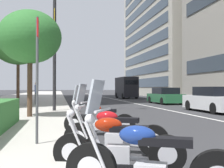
{
  "coord_description": "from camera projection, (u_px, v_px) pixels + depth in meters",
  "views": [
    {
      "loc": [
        -3.68,
        6.67,
        1.38
      ],
      "look_at": [
        15.45,
        3.09,
        1.66
      ],
      "focal_mm": 45.22,
      "sensor_mm": 36.0,
      "label": 1
    }
  ],
  "objects": [
    {
      "name": "motorcycle_second_in_row",
      "position": [
        98.0,
        120.0,
        8.31
      ],
      "size": [
        0.89,
        2.05,
        1.47
      ],
      "rotation": [
        0.0,
        0.0,
        1.23
      ],
      "color": "black",
      "rests_on": "ground"
    },
    {
      "name": "motorcycle_by_sign_pole",
      "position": [
        148.0,
        164.0,
        3.47
      ],
      "size": [
        1.11,
        2.04,
        1.49
      ],
      "rotation": [
        0.0,
        0.0,
        1.11
      ],
      "color": "black",
      "rests_on": "ground"
    },
    {
      "name": "street_tree_far_plaza",
      "position": [
        18.0,
        43.0,
        20.39
      ],
      "size": [
        3.76,
        3.76,
        6.12
      ],
      "color": "#473323",
      "rests_on": "sidewalk_right_plaza"
    },
    {
      "name": "lane_centre_stripe",
      "position": [
        108.0,
        98.0,
        39.22
      ],
      "size": [
        110.0,
        0.16,
        0.01
      ],
      "primitive_type": "cube",
      "color": "silver",
      "rests_on": "ground"
    },
    {
      "name": "motorcycle_under_tarp",
      "position": [
        117.0,
        146.0,
        4.68
      ],
      "size": [
        0.86,
        2.15,
        1.09
      ],
      "rotation": [
        0.0,
        0.0,
        1.27
      ],
      "color": "black",
      "rests_on": "ground"
    },
    {
      "name": "delivery_van_ahead",
      "position": [
        126.0,
        87.0,
        38.01
      ],
      "size": [
        5.08,
        2.16,
        2.83
      ],
      "rotation": [
        0.0,
        0.0,
        0.04
      ],
      "color": "black",
      "rests_on": "ground"
    },
    {
      "name": "office_tower_near_left",
      "position": [
        189.0,
        19.0,
        52.81
      ],
      "size": [
        27.96,
        18.62,
        28.8
      ],
      "color": "#B7B2A3",
      "rests_on": "ground"
    },
    {
      "name": "street_lamp_with_banners",
      "position": [
        61.0,
        17.0,
        15.55
      ],
      "size": [
        1.26,
        2.56,
        8.59
      ],
      "color": "#232326",
      "rests_on": "sidewalk_right_plaza"
    },
    {
      "name": "motorcycle_nearest_camera",
      "position": [
        113.0,
        133.0,
        5.88
      ],
      "size": [
        1.02,
        2.1,
        1.48
      ],
      "rotation": [
        0.0,
        0.0,
        1.17
      ],
      "color": "black",
      "rests_on": "ground"
    },
    {
      "name": "car_following_behind",
      "position": [
        214.0,
        100.0,
        16.29
      ],
      "size": [
        4.37,
        1.97,
        1.46
      ],
      "rotation": [
        0.0,
        0.0,
        0.01
      ],
      "color": "silver",
      "rests_on": "ground"
    },
    {
      "name": "car_lead_in_lane",
      "position": [
        165.0,
        96.0,
        24.77
      ],
      "size": [
        4.42,
        2.01,
        1.42
      ],
      "rotation": [
        0.0,
        0.0,
        0.03
      ],
      "color": "#236038",
      "rests_on": "ground"
    },
    {
      "name": "sidewalk_right_plaza",
      "position": [
        24.0,
        99.0,
        32.35
      ],
      "size": [
        160.0,
        9.36,
        0.15
      ],
      "primitive_type": "cube",
      "color": "#B2ADA3",
      "rests_on": "ground"
    },
    {
      "name": "pedestrian_on_plaza",
      "position": [
        36.0,
        93.0,
        21.41
      ],
      "size": [
        0.43,
        0.31,
        1.7
      ],
      "rotation": [
        0.0,
        0.0,
        1.69
      ],
      "color": "#2D2D33",
      "rests_on": "sidewalk_right_plaza"
    },
    {
      "name": "street_tree_near_plaza_corner",
      "position": [
        30.0,
        37.0,
        12.24
      ],
      "size": [
        2.72,
        2.72,
        4.61
      ],
      "color": "#473323",
      "rests_on": "sidewalk_right_plaza"
    },
    {
      "name": "parking_sign_by_curb",
      "position": [
        37.0,
        68.0,
        6.26
      ],
      "size": [
        0.32,
        0.06,
        2.82
      ],
      "color": "#47494C",
      "rests_on": "sidewalk_right_plaza"
    }
  ]
}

